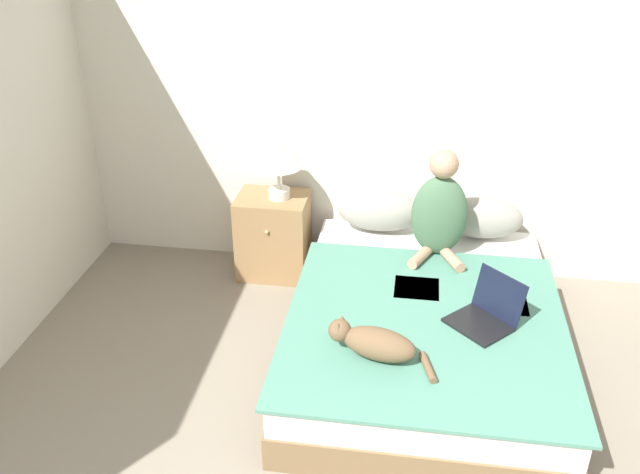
# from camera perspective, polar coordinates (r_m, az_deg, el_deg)

# --- Properties ---
(wall_back) EXTENTS (5.85, 0.05, 2.55)m
(wall_back) POSITION_cam_1_polar(r_m,az_deg,el_deg) (4.71, 8.84, 11.20)
(wall_back) COLOR beige
(wall_back) RESTS_ON ground_plane
(bed) EXTENTS (1.58, 2.09, 0.40)m
(bed) POSITION_cam_1_polar(r_m,az_deg,el_deg) (4.18, 8.71, -7.79)
(bed) COLOR brown
(bed) RESTS_ON ground_plane
(pillow_near) EXTENTS (0.58, 0.26, 0.29)m
(pillow_near) POSITION_cam_1_polar(r_m,az_deg,el_deg) (4.77, 5.05, 2.18)
(pillow_near) COLOR gray
(pillow_near) RESTS_ON bed
(pillow_far) EXTENTS (0.58, 0.26, 0.29)m
(pillow_far) POSITION_cam_1_polar(r_m,az_deg,el_deg) (4.79, 13.31, 1.58)
(pillow_far) COLOR gray
(pillow_far) RESTS_ON bed
(person_sitting) EXTENTS (0.37, 0.36, 0.73)m
(person_sitting) POSITION_cam_1_polar(r_m,az_deg,el_deg) (4.44, 10.04, 2.15)
(person_sitting) COLOR #476B4C
(person_sitting) RESTS_ON bed
(cat_tabby) EXTENTS (0.58, 0.30, 0.19)m
(cat_tabby) POSITION_cam_1_polar(r_m,az_deg,el_deg) (3.57, 4.59, -8.85)
(cat_tabby) COLOR brown
(cat_tabby) RESTS_ON bed
(laptop_open) EXTENTS (0.45, 0.45, 0.27)m
(laptop_open) POSITION_cam_1_polar(r_m,az_deg,el_deg) (3.93, 13.77, -6.34)
(laptop_open) COLOR black
(laptop_open) RESTS_ON bed
(nightstand) EXTENTS (0.50, 0.41, 0.62)m
(nightstand) POSITION_cam_1_polar(r_m,az_deg,el_deg) (4.94, -3.94, 0.13)
(nightstand) COLOR #937047
(nightstand) RESTS_ON ground_plane
(table_lamp) EXTENTS (0.32, 0.32, 0.45)m
(table_lamp) POSITION_cam_1_polar(r_m,az_deg,el_deg) (4.66, -3.54, 6.91)
(table_lamp) COLOR beige
(table_lamp) RESTS_ON nightstand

